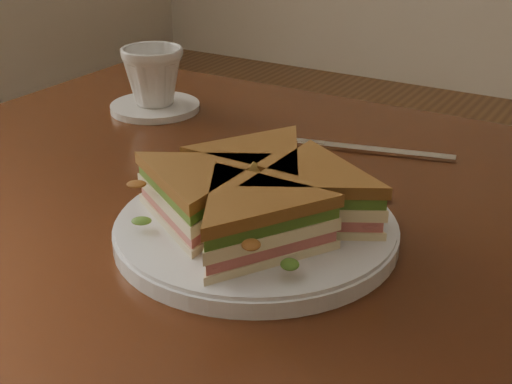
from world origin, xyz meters
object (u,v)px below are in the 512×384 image
plate (256,231)px  sandwich_wedges (256,197)px  knife (363,150)px  saucer (155,107)px  spoon (270,183)px  coffee_cup (153,76)px  table (322,304)px

plate → sandwich_wedges: sandwich_wedges is taller
plate → knife: size_ratio=1.31×
knife → saucer: bearing=167.0°
plate → saucer: plate is taller
plate → saucer: 0.42m
sandwich_wedges → spoon: size_ratio=1.69×
knife → saucer: saucer is taller
saucer → coffee_cup: size_ratio=1.46×
saucer → coffee_cup: bearing=-90.0°
spoon → saucer: 0.32m
table → saucer: saucer is taller
saucer → coffee_cup: 0.05m
table → saucer: 0.44m
table → spoon: bearing=152.1°
table → knife: 0.23m
table → coffee_cup: (-0.38, 0.20, 0.15)m
plate → saucer: bearing=141.8°
plate → coffee_cup: size_ratio=3.07×
sandwich_wedges → saucer: bearing=141.8°
sandwich_wedges → spoon: (-0.05, 0.11, -0.04)m
spoon → knife: spoon is taller
coffee_cup → saucer: bearing=78.6°
plate → coffee_cup: bearing=141.8°
sandwich_wedges → knife: (-0.00, 0.27, -0.04)m
knife → spoon: bearing=-121.4°
sandwich_wedges → knife: 0.27m
sandwich_wedges → coffee_cup: coffee_cup is taller
saucer → knife: bearing=1.2°
table → spoon: size_ratio=6.64×
table → plate: 0.13m
plate → coffee_cup: 0.42m
table → coffee_cup: 0.45m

